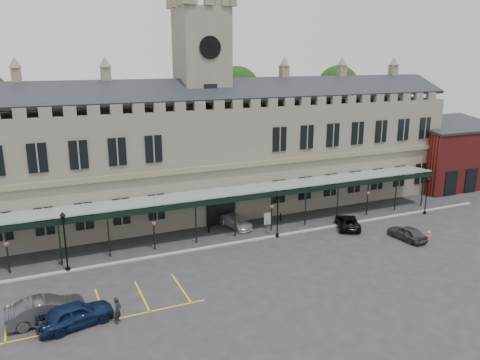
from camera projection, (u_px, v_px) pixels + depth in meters
name	position (u px, v px, depth m)	size (l,w,h in m)	color
ground	(269.00, 265.00, 39.57)	(140.00, 140.00, 0.00)	#262628
station_building	(204.00, 155.00, 52.01)	(60.00, 10.36, 17.30)	#615C51
clock_tower	(202.00, 95.00, 50.41)	(5.60, 5.60, 24.80)	#615C51
canopy	(234.00, 212.00, 45.57)	(50.00, 4.10, 4.30)	#8C9E93
brick_annex	(448.00, 156.00, 63.34)	(12.40, 8.36, 9.23)	maroon
kerb	(242.00, 242.00, 44.42)	(60.00, 0.40, 0.12)	gray
parking_markings	(101.00, 308.00, 32.75)	(16.00, 6.00, 0.01)	gold
tree_behind_mid	(237.00, 91.00, 61.59)	(6.00, 6.00, 16.00)	#332314
tree_behind_right	(338.00, 88.00, 67.86)	(6.00, 6.00, 16.00)	#332314
lamp_post_left	(65.00, 236.00, 37.60)	(0.49, 0.49, 5.15)	black
lamp_post_mid	(278.00, 211.00, 45.06)	(0.43, 0.43, 4.53)	black
lamp_post_right	(427.00, 192.00, 51.92)	(0.40, 0.40, 4.27)	black
traffic_cone	(429.00, 233.00, 45.90)	(0.39, 0.39, 0.62)	#EB4F07
sign_board	(267.00, 219.00, 48.99)	(0.76, 0.12, 1.31)	black
bollard_left	(209.00, 228.00, 46.81)	(0.18, 0.18, 0.99)	black
bollard_right	(281.00, 217.00, 50.09)	(0.16, 0.16, 0.88)	black
car_left_a	(76.00, 314.00, 30.40)	(1.93, 4.81, 1.64)	#0C1936
car_left_b	(46.00, 310.00, 30.95)	(1.74, 5.00, 1.65)	#313337
car_taxi	(235.00, 221.00, 48.22)	(1.80, 4.42, 1.28)	#AAADB2
car_van	(348.00, 222.00, 48.09)	(2.09, 4.52, 1.26)	black
car_right_a	(407.00, 233.00, 44.93)	(1.61, 4.01, 1.37)	#313337
person_a	(118.00, 310.00, 30.71)	(0.67, 0.44, 1.85)	black
person_b	(41.00, 326.00, 28.89)	(0.90, 0.70, 1.86)	black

